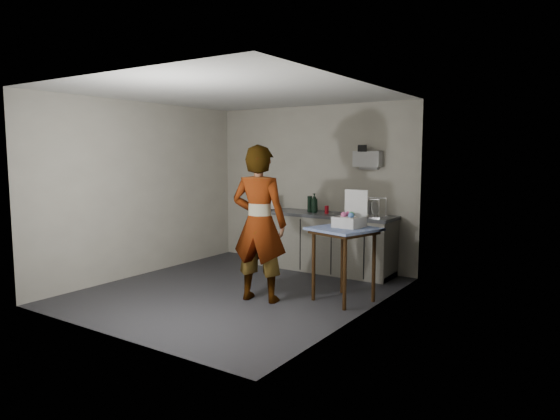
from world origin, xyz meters
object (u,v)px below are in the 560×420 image
Objects in this scene: standing_man at (259,224)px; dark_bottle at (310,204)px; kitchen_counter at (325,244)px; paper_towel at (274,202)px; soda_can at (327,210)px; dish_rack at (370,212)px; soap_bottle at (314,203)px; side_table at (344,237)px; bakery_box at (350,219)px.

standing_man is 1.89m from dark_bottle.
paper_towel reaches higher than kitchen_counter.
soda_can is 0.47× the size of dark_bottle.
soda_can is 0.30× the size of dish_rack.
kitchen_counter is 1.15× the size of standing_man.
standing_man is at bearing -87.07° from kitchen_counter.
dark_bottle reaches higher than kitchen_counter.
standing_man is 6.43× the size of soap_bottle.
soda_can is 0.73m from dish_rack.
soda_can is (0.05, -0.03, 0.54)m from kitchen_counter.
side_table is 2.31m from paper_towel.
paper_towel is 1.71m from dish_rack.
paper_towel is at bearing -72.62° from standing_man.
soda_can is (-0.05, 1.83, -0.00)m from standing_man.
soap_bottle is 1.20× the size of paper_towel.
paper_towel is at bearing -177.11° from kitchen_counter.
dish_rack reaches higher than paper_towel.
kitchen_counter is 5.56× the size of dish_rack.
paper_towel is (-0.67, -0.03, -0.01)m from dark_bottle.
standing_man is 4.26× the size of bakery_box.
bakery_box is (1.19, -1.19, -0.03)m from soap_bottle.
dark_bottle is (-0.09, 0.01, -0.02)m from soap_bottle.
standing_man is 1.13m from bakery_box.
soap_bottle is (-0.27, 1.84, 0.09)m from standing_man.
dark_bottle is (-0.31, 0.02, 0.07)m from soda_can.
side_table is at bearing -53.83° from soda_can.
bakery_box reaches higher than dish_rack.
dish_rack is at bearing 115.58° from side_table.
soap_bottle is 0.66× the size of bakery_box.
soda_can reaches higher than side_table.
paper_towel is at bearing 162.79° from side_table.
dish_rack is (-0.21, 1.28, 0.17)m from side_table.
standing_man is (0.10, -1.86, 0.54)m from kitchen_counter.
soda_can is 0.98m from paper_towel.
bakery_box is (0.97, -1.18, 0.06)m from soda_can.
side_table is at bearing -47.94° from soap_bottle.
soda_can is (-0.94, 1.28, 0.16)m from side_table.
side_table is 2.03× the size of bakery_box.
bakery_box is (0.24, -1.18, 0.05)m from dish_rack.
dark_bottle reaches higher than side_table.
paper_towel is (-0.75, -0.03, -0.03)m from soap_bottle.
paper_towel is at bearing -179.58° from dish_rack.
dark_bottle is at bearing -177.35° from kitchen_counter.
dark_bottle is 0.67m from paper_towel.
dish_rack is at bearing -2.57° from kitchen_counter.
side_table is at bearing -46.08° from dark_bottle.
dish_rack is 0.88× the size of bakery_box.
kitchen_counter is 1.11m from paper_towel.
standing_man reaches higher than soap_bottle.
soda_can is at bearing -1.86° from soap_bottle.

